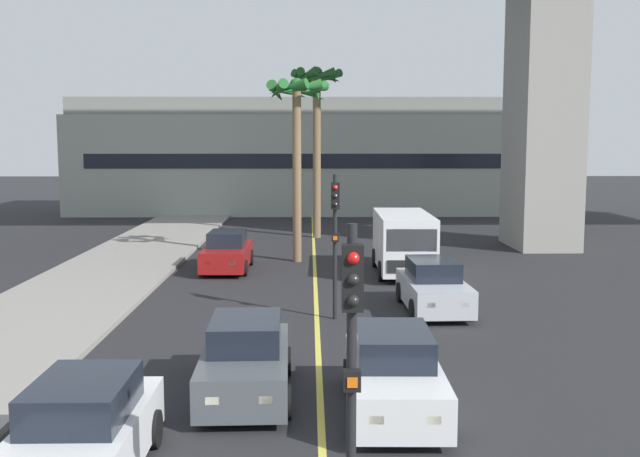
% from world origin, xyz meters
% --- Properties ---
extents(lane_stripe_center, '(0.14, 56.00, 0.01)m').
position_xyz_m(lane_stripe_center, '(0.00, 24.00, 0.00)').
color(lane_stripe_center, '#DBCC4C').
rests_on(lane_stripe_center, ground).
extents(pier_building_backdrop, '(34.33, 8.04, 8.14)m').
position_xyz_m(pier_building_backdrop, '(0.00, 53.73, 4.01)').
color(pier_building_backdrop, '#ADB2A8').
rests_on(pier_building_backdrop, ground).
extents(car_queue_front, '(1.92, 4.15, 1.56)m').
position_xyz_m(car_queue_front, '(-1.50, 14.13, 0.72)').
color(car_queue_front, '#4C5156').
rests_on(car_queue_front, ground).
extents(car_queue_second, '(1.90, 4.13, 1.56)m').
position_xyz_m(car_queue_second, '(1.39, 13.17, 0.72)').
color(car_queue_second, white).
rests_on(car_queue_second, ground).
extents(car_queue_third, '(1.93, 4.15, 1.56)m').
position_xyz_m(car_queue_third, '(3.56, 21.63, 0.72)').
color(car_queue_third, '#B7BABF').
rests_on(car_queue_third, ground).
extents(car_queue_fourth, '(1.85, 4.11, 1.56)m').
position_xyz_m(car_queue_fourth, '(-3.65, 10.32, 0.72)').
color(car_queue_fourth, white).
rests_on(car_queue_fourth, ground).
extents(car_queue_fifth, '(1.88, 4.12, 1.56)m').
position_xyz_m(car_queue_fifth, '(-3.51, 28.83, 0.72)').
color(car_queue_fifth, maroon).
rests_on(car_queue_fifth, ground).
extents(delivery_van, '(2.22, 5.28, 2.36)m').
position_xyz_m(delivery_van, '(3.44, 27.94, 1.29)').
color(delivery_van, white).
rests_on(delivery_van, ground).
extents(traffic_light_median_near, '(0.24, 0.37, 4.20)m').
position_xyz_m(traffic_light_median_near, '(0.28, 7.85, 2.71)').
color(traffic_light_median_near, black).
rests_on(traffic_light_median_near, ground).
extents(traffic_light_median_far, '(0.24, 0.37, 4.20)m').
position_xyz_m(traffic_light_median_far, '(0.52, 20.52, 2.71)').
color(traffic_light_median_far, black).
rests_on(traffic_light_median_far, ground).
extents(palm_tree_near_median, '(2.86, 2.86, 9.04)m').
position_xyz_m(palm_tree_near_median, '(0.18, 38.97, 7.06)').
color(palm_tree_near_median, brown).
rests_on(palm_tree_near_median, ground).
extents(palm_tree_mid_median, '(2.71, 2.73, 7.78)m').
position_xyz_m(palm_tree_mid_median, '(-0.72, 31.00, 6.41)').
color(palm_tree_mid_median, brown).
rests_on(palm_tree_mid_median, ground).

